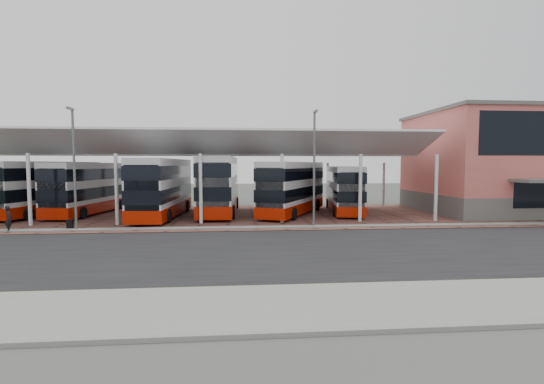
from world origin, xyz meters
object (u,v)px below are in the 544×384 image
Objects in this scene: bus_0 at (47,188)px; bus_4 at (293,188)px; terminal at (521,162)px; bus_2 at (163,188)px; bus_1 at (90,188)px; pedestrian at (9,219)px; bus_5 at (344,190)px; bus_3 at (219,185)px.

bus_0 is 1.04× the size of bus_4.
bus_4 is (-21.49, -0.53, -2.33)m from terminal.
bus_0 is at bearing 178.33° from terminal.
terminal is 1.56× the size of bus_2.
terminal is 1.67× the size of bus_4.
bus_1 is 9.60m from pedestrian.
bus_4 reaches higher than pedestrian.
bus_4 is at bearing -91.54° from pedestrian.
bus_2 is at bearing -149.52° from bus_4.
terminal is 21.62m from bus_4.
bus_1 reaches higher than bus_5.
bus_0 is at bearing -168.54° from bus_1.
bus_3 is (4.60, 2.02, 0.10)m from bus_2.
bus_1 is 1.08× the size of bus_5.
bus_0 is 0.93× the size of bus_3.
bus_4 reaches higher than bus_5.
bus_3 reaches higher than bus_4.
bus_3 reaches higher than pedestrian.
bus_4 is at bearing 11.70° from bus_0.
pedestrian is at bearing -144.48° from bus_3.
bus_2 is at bearing 2.72° from bus_0.
bus_1 is (3.49, 0.17, -0.05)m from bus_0.
bus_1 is 0.91× the size of bus_3.
bus_0 is 21.43m from bus_4.
bus_4 is at bearing -178.59° from terminal.
bus_4 is at bearing 7.22° from bus_2.
bus_0 is 14.94m from bus_3.
pedestrian is at bearing -138.79° from bus_2.
terminal is at bearing 6.32° from bus_5.
terminal reaches higher than bus_4.
bus_2 is (-32.52, -1.28, -2.21)m from terminal.
bus_0 is at bearing -158.15° from bus_4.
terminal is 1.50× the size of bus_3.
bus_2 is 11.06m from bus_4.
bus_2 reaches higher than bus_0.
bus_0 is 9.45m from pedestrian.
bus_4 is at bearing -9.02° from bus_3.
bus_3 is at bearing -173.24° from bus_5.
bus_1 is 1.01× the size of bus_4.
bus_0 is 10.63m from bus_2.
bus_2 is at bearing -74.36° from pedestrian.
terminal reaches higher than bus_2.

